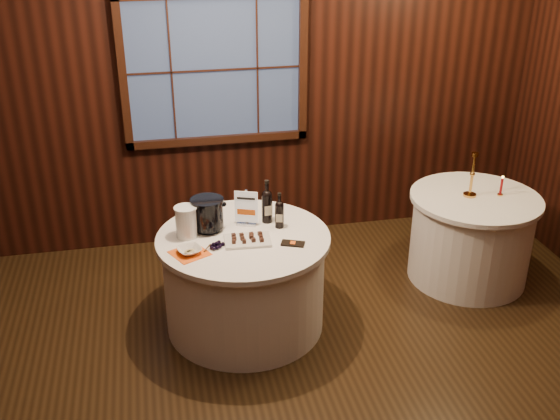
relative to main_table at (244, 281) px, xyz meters
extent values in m
plane|color=black|center=(0.00, -1.00, -0.39)|extent=(6.00, 6.00, 0.00)
cube|color=black|center=(0.00, 1.50, 1.11)|extent=(6.00, 0.02, 3.00)
cube|color=#34466E|center=(0.00, 1.47, 1.26)|extent=(1.50, 0.01, 1.20)
cylinder|color=white|center=(0.00, 0.00, -0.02)|extent=(1.20, 1.20, 0.73)
cylinder|color=white|center=(0.00, 0.00, 0.36)|extent=(1.28, 1.28, 0.04)
cylinder|color=white|center=(2.00, 0.30, -0.02)|extent=(1.00, 1.00, 0.73)
cylinder|color=white|center=(2.00, 0.30, 0.36)|extent=(1.08, 1.08, 0.04)
cube|color=#B8B8BF|center=(0.06, 0.18, 0.39)|extent=(0.17, 0.13, 0.01)
cube|color=#B8B8BF|center=(0.06, 0.18, 0.53)|extent=(0.02, 0.02, 0.27)
cube|color=white|center=(0.06, 0.17, 0.53)|extent=(0.17, 0.07, 0.25)
cylinder|color=black|center=(0.22, 0.20, 0.49)|extent=(0.08, 0.08, 0.22)
sphere|color=black|center=(0.22, 0.20, 0.60)|extent=(0.08, 0.08, 0.08)
cylinder|color=black|center=(0.22, 0.20, 0.66)|extent=(0.03, 0.03, 0.10)
cylinder|color=black|center=(0.22, 0.20, 0.71)|extent=(0.04, 0.04, 0.02)
cube|color=beige|center=(0.22, 0.15, 0.49)|extent=(0.06, 0.01, 0.08)
cylinder|color=black|center=(0.29, 0.08, 0.47)|extent=(0.07, 0.07, 0.18)
sphere|color=black|center=(0.29, 0.08, 0.56)|extent=(0.07, 0.07, 0.07)
cylinder|color=black|center=(0.29, 0.08, 0.61)|extent=(0.03, 0.03, 0.08)
cylinder|color=black|center=(0.29, 0.08, 0.65)|extent=(0.03, 0.03, 0.02)
cube|color=beige|center=(0.29, 0.05, 0.47)|extent=(0.05, 0.01, 0.06)
cylinder|color=black|center=(-0.24, 0.15, 0.40)|extent=(0.18, 0.18, 0.03)
cylinder|color=black|center=(-0.24, 0.15, 0.51)|extent=(0.23, 0.23, 0.20)
cylinder|color=black|center=(-0.24, 0.15, 0.62)|extent=(0.25, 0.25, 0.02)
cube|color=silver|center=(0.02, -0.10, 0.39)|extent=(0.34, 0.24, 0.02)
cube|color=black|center=(0.33, -0.20, 0.39)|extent=(0.18, 0.14, 0.01)
cylinder|color=#3A2815|center=(-0.28, -0.15, 0.40)|extent=(0.07, 0.04, 0.03)
cylinder|color=silver|center=(-0.40, 0.08, 0.49)|extent=(0.15, 0.15, 0.22)
cylinder|color=silver|center=(-0.40, 0.08, 0.61)|extent=(0.17, 0.17, 0.01)
torus|color=silver|center=(-0.32, 0.08, 0.51)|extent=(0.11, 0.06, 0.11)
cube|color=#F05914|center=(-0.41, -0.18, 0.38)|extent=(0.31, 0.31, 0.00)
imported|color=silver|center=(-0.41, -0.18, 0.41)|extent=(0.21, 0.21, 0.04)
cylinder|color=gold|center=(1.95, 0.32, 0.39)|extent=(0.11, 0.11, 0.02)
cylinder|color=gold|center=(1.95, 0.32, 0.57)|extent=(0.02, 0.02, 0.33)
cylinder|color=gold|center=(1.95, 0.32, 0.75)|extent=(0.05, 0.05, 0.03)
cylinder|color=gold|center=(2.20, 0.28, 0.39)|extent=(0.05, 0.05, 0.01)
cylinder|color=#990B10|center=(2.20, 0.28, 0.46)|extent=(0.02, 0.02, 0.14)
sphere|color=#FFB23F|center=(2.20, 0.28, 0.55)|extent=(0.02, 0.02, 0.02)
camera|label=1|loc=(-0.60, -4.20, 2.62)|focal=42.00mm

